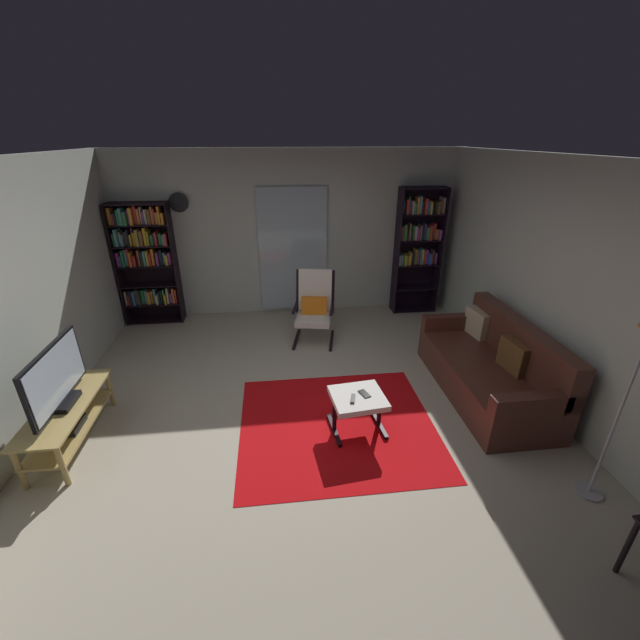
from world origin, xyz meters
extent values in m
plane|color=#B4A993|center=(0.00, 0.00, 0.00)|extent=(7.02, 7.02, 0.00)
cube|color=beige|center=(0.00, 2.90, 1.30)|extent=(5.60, 0.06, 2.60)
cube|color=beige|center=(2.70, 0.00, 1.30)|extent=(0.06, 6.00, 2.60)
cube|color=silver|center=(0.07, 2.83, 1.05)|extent=(1.10, 0.01, 2.00)
cube|color=red|center=(0.33, -0.24, 0.00)|extent=(2.01, 1.84, 0.01)
cube|color=tan|center=(-2.29, -0.17, 0.43)|extent=(0.44, 1.24, 0.02)
cube|color=tan|center=(-2.29, -0.17, 0.20)|extent=(0.40, 1.18, 0.02)
cylinder|color=tan|center=(-2.12, -0.74, 0.21)|extent=(0.05, 0.05, 0.42)
cylinder|color=tan|center=(-2.12, 0.40, 0.21)|extent=(0.05, 0.05, 0.42)
cylinder|color=tan|center=(-2.46, -0.74, 0.21)|extent=(0.05, 0.05, 0.42)
cylinder|color=tan|center=(-2.46, 0.40, 0.21)|extent=(0.05, 0.05, 0.42)
cube|color=black|center=(-2.29, -0.24, 0.25)|extent=(0.27, 0.28, 0.07)
cube|color=black|center=(-2.29, -0.17, 0.47)|extent=(0.20, 0.32, 0.05)
cube|color=black|center=(-2.29, -0.17, 0.77)|extent=(0.04, 0.98, 0.55)
cube|color=silver|center=(-2.27, -0.17, 0.77)|extent=(0.01, 0.92, 0.50)
cube|color=black|center=(-2.62, 2.67, 0.94)|extent=(0.02, 0.30, 1.88)
cube|color=black|center=(-1.77, 2.67, 0.94)|extent=(0.02, 0.30, 1.88)
cube|color=black|center=(-2.20, 2.82, 0.94)|extent=(0.87, 0.02, 1.88)
cube|color=black|center=(-2.20, 2.67, 0.02)|extent=(0.84, 0.28, 0.02)
cube|color=black|center=(-2.20, 2.67, 0.31)|extent=(0.84, 0.28, 0.02)
cube|color=black|center=(-2.20, 2.67, 0.63)|extent=(0.84, 0.28, 0.02)
cube|color=black|center=(-2.20, 2.67, 0.94)|extent=(0.84, 0.28, 0.02)
cube|color=black|center=(-2.20, 2.67, 1.25)|extent=(0.84, 0.28, 0.02)
cube|color=black|center=(-2.20, 2.67, 1.57)|extent=(0.84, 0.28, 0.02)
cube|color=black|center=(-2.20, 2.67, 1.86)|extent=(0.84, 0.28, 0.02)
cube|color=#C2B39F|center=(-2.59, 2.68, 0.43)|extent=(0.02, 0.20, 0.22)
cube|color=red|center=(-2.55, 2.66, 0.40)|extent=(0.03, 0.15, 0.16)
cube|color=black|center=(-2.51, 2.67, 0.44)|extent=(0.03, 0.24, 0.24)
cube|color=#3A6DAF|center=(-2.46, 2.67, 0.44)|extent=(0.03, 0.22, 0.23)
cube|color=brown|center=(-2.42, 2.68, 0.44)|extent=(0.03, 0.17, 0.24)
cube|color=#1F2C34|center=(-2.38, 2.66, 0.44)|extent=(0.03, 0.23, 0.24)
cube|color=#368E41|center=(-2.34, 2.66, 0.44)|extent=(0.04, 0.10, 0.23)
cube|color=teal|center=(-2.29, 2.67, 0.44)|extent=(0.04, 0.13, 0.23)
cube|color=orange|center=(-2.24, 2.69, 0.42)|extent=(0.04, 0.21, 0.20)
cube|color=orange|center=(-2.20, 2.68, 0.42)|extent=(0.02, 0.14, 0.20)
cube|color=teal|center=(-2.16, 2.68, 0.44)|extent=(0.03, 0.12, 0.24)
cube|color=beige|center=(-2.12, 2.66, 0.40)|extent=(0.03, 0.23, 0.16)
cube|color=#1A1E2E|center=(-2.08, 2.69, 0.42)|extent=(0.02, 0.19, 0.20)
cube|color=black|center=(-2.05, 2.68, 0.43)|extent=(0.02, 0.16, 0.22)
cube|color=#3A7E4A|center=(-2.02, 2.66, 0.44)|extent=(0.02, 0.12, 0.23)
cube|color=gold|center=(-1.99, 2.66, 0.40)|extent=(0.02, 0.24, 0.16)
cube|color=beige|center=(-1.95, 2.68, 0.45)|extent=(0.03, 0.20, 0.26)
cube|color=#8F3C8F|center=(-1.91, 2.67, 0.40)|extent=(0.04, 0.14, 0.16)
cube|color=orange|center=(-1.87, 2.68, 0.44)|extent=(0.03, 0.18, 0.25)
cube|color=red|center=(-1.83, 2.69, 0.44)|extent=(0.03, 0.20, 0.23)
cube|color=#923489|center=(-2.58, 2.69, 1.06)|extent=(0.04, 0.23, 0.22)
cube|color=teal|center=(-2.54, 2.68, 1.03)|extent=(0.02, 0.19, 0.17)
cube|color=#368D48|center=(-2.51, 2.67, 1.07)|extent=(0.02, 0.20, 0.25)
cube|color=teal|center=(-2.47, 2.68, 1.07)|extent=(0.04, 0.13, 0.25)
cube|color=red|center=(-2.43, 2.67, 1.08)|extent=(0.03, 0.16, 0.27)
cube|color=orange|center=(-2.40, 2.66, 1.06)|extent=(0.02, 0.20, 0.22)
cube|color=red|center=(-2.35, 2.68, 1.03)|extent=(0.04, 0.19, 0.16)
cube|color=#261C2B|center=(-2.31, 2.69, 1.04)|extent=(0.02, 0.12, 0.19)
cube|color=brown|center=(-2.28, 2.68, 1.07)|extent=(0.03, 0.20, 0.25)
cube|color=#212628|center=(-2.24, 2.67, 1.06)|extent=(0.03, 0.18, 0.22)
cube|color=teal|center=(-2.20, 2.67, 1.06)|extent=(0.03, 0.15, 0.23)
cube|color=gold|center=(-2.16, 2.66, 1.06)|extent=(0.03, 0.15, 0.23)
cube|color=red|center=(-2.12, 2.69, 1.04)|extent=(0.02, 0.23, 0.19)
cube|color=orange|center=(-2.08, 2.69, 1.08)|extent=(0.04, 0.16, 0.26)
cube|color=black|center=(-2.04, 2.68, 1.02)|extent=(0.02, 0.10, 0.15)
cube|color=#963F96|center=(-2.01, 2.67, 1.05)|extent=(0.03, 0.18, 0.20)
cube|color=#1F2B32|center=(-1.97, 2.68, 1.06)|extent=(0.04, 0.11, 0.23)
cube|color=#598AA1|center=(-1.92, 2.69, 1.04)|extent=(0.04, 0.11, 0.18)
cube|color=gold|center=(-1.88, 2.66, 1.03)|extent=(0.04, 0.14, 0.16)
cube|color=#9D3B86|center=(-1.84, 2.69, 1.04)|extent=(0.04, 0.18, 0.19)
cube|color=#318241|center=(-2.59, 2.68, 1.35)|extent=(0.03, 0.17, 0.19)
cube|color=teal|center=(-2.54, 2.68, 1.39)|extent=(0.04, 0.21, 0.25)
cube|color=beige|center=(-2.50, 2.68, 1.36)|extent=(0.02, 0.15, 0.21)
cube|color=teal|center=(-2.46, 2.67, 1.35)|extent=(0.03, 0.16, 0.17)
cube|color=brown|center=(-2.42, 2.69, 1.36)|extent=(0.04, 0.12, 0.21)
cube|color=black|center=(-2.38, 2.68, 1.38)|extent=(0.03, 0.20, 0.25)
cube|color=gold|center=(-2.35, 2.67, 1.35)|extent=(0.03, 0.14, 0.17)
cube|color=#9B3D87|center=(-2.32, 2.69, 1.39)|extent=(0.02, 0.11, 0.27)
cube|color=orange|center=(-2.29, 2.69, 1.36)|extent=(0.04, 0.21, 0.21)
cube|color=#A2983C|center=(-2.24, 2.66, 1.38)|extent=(0.04, 0.22, 0.24)
cube|color=brown|center=(-2.19, 2.66, 1.37)|extent=(0.04, 0.19, 0.22)
cube|color=gold|center=(-2.13, 2.68, 1.39)|extent=(0.04, 0.20, 0.26)
cube|color=#A4952B|center=(-2.10, 2.69, 1.37)|extent=(0.03, 0.20, 0.21)
cube|color=#357E41|center=(-2.05, 2.66, 1.34)|extent=(0.04, 0.10, 0.15)
cube|color=#8B439A|center=(-2.01, 2.68, 1.35)|extent=(0.03, 0.10, 0.18)
cube|color=red|center=(-1.98, 2.66, 1.36)|extent=(0.02, 0.20, 0.20)
cube|color=#2C7F42|center=(-1.93, 2.66, 1.35)|extent=(0.04, 0.10, 0.17)
cube|color=#569EA3|center=(-1.88, 2.68, 1.34)|extent=(0.03, 0.20, 0.16)
cube|color=#C93939|center=(-1.84, 2.66, 1.35)|extent=(0.04, 0.21, 0.18)
cube|color=gold|center=(-2.58, 2.68, 1.69)|extent=(0.04, 0.15, 0.24)
cube|color=#C1362D|center=(-2.53, 2.69, 1.65)|extent=(0.03, 0.22, 0.15)
cube|color=#1F232E|center=(-2.49, 2.69, 1.66)|extent=(0.03, 0.24, 0.18)
cube|color=#328D53|center=(-2.45, 2.68, 1.68)|extent=(0.03, 0.23, 0.22)
cube|color=teal|center=(-2.41, 2.66, 1.69)|extent=(0.04, 0.23, 0.24)
cube|color=#378A45|center=(-2.35, 2.66, 1.67)|extent=(0.04, 0.24, 0.20)
cube|color=#93308A|center=(-2.31, 2.68, 1.68)|extent=(0.03, 0.18, 0.22)
cube|color=gold|center=(-2.27, 2.67, 1.69)|extent=(0.04, 0.22, 0.24)
cube|color=red|center=(-2.22, 2.69, 1.71)|extent=(0.03, 0.14, 0.27)
cube|color=orange|center=(-2.18, 2.68, 1.68)|extent=(0.03, 0.13, 0.22)
cube|color=beige|center=(-2.15, 2.69, 1.70)|extent=(0.02, 0.11, 0.25)
cube|color=purple|center=(-2.12, 2.67, 1.66)|extent=(0.03, 0.11, 0.18)
cube|color=#BDBB9E|center=(-2.08, 2.68, 1.68)|extent=(0.03, 0.15, 0.21)
cube|color=brown|center=(-2.03, 2.67, 1.68)|extent=(0.04, 0.16, 0.22)
cube|color=orange|center=(-1.99, 2.67, 1.70)|extent=(0.02, 0.13, 0.25)
cube|color=#BF2939|center=(-1.96, 2.69, 1.69)|extent=(0.03, 0.22, 0.23)
cube|color=#A19030|center=(-1.92, 2.69, 1.66)|extent=(0.04, 0.23, 0.17)
cube|color=orange|center=(-1.88, 2.66, 1.70)|extent=(0.03, 0.21, 0.26)
cube|color=orange|center=(-1.84, 2.67, 1.66)|extent=(0.04, 0.21, 0.17)
cube|color=black|center=(1.74, 2.63, 1.02)|extent=(0.02, 0.30, 2.05)
cube|color=black|center=(2.45, 2.63, 1.02)|extent=(0.02, 0.30, 2.05)
cube|color=black|center=(2.09, 2.77, 1.02)|extent=(0.73, 0.02, 2.05)
cube|color=black|center=(2.09, 2.63, 0.02)|extent=(0.70, 0.28, 0.02)
cube|color=black|center=(2.09, 2.63, 0.41)|extent=(0.70, 0.28, 0.02)
cube|color=black|center=(2.09, 2.63, 0.82)|extent=(0.70, 0.28, 0.02)
cube|color=black|center=(2.09, 2.63, 1.23)|extent=(0.70, 0.28, 0.02)
cube|color=black|center=(2.09, 2.63, 1.64)|extent=(0.70, 0.28, 0.02)
cube|color=black|center=(2.09, 2.63, 2.03)|extent=(0.70, 0.28, 0.02)
cube|color=beige|center=(1.78, 2.62, 0.91)|extent=(0.04, 0.17, 0.17)
cube|color=teal|center=(1.82, 2.62, 0.91)|extent=(0.03, 0.16, 0.18)
cube|color=#9E9F2F|center=(1.86, 2.62, 0.92)|extent=(0.02, 0.21, 0.18)
cube|color=gold|center=(1.90, 2.65, 0.91)|extent=(0.03, 0.20, 0.16)
cube|color=gold|center=(1.94, 2.64, 0.91)|extent=(0.02, 0.23, 0.16)
cube|color=gold|center=(1.97, 2.64, 0.93)|extent=(0.03, 0.14, 0.20)
cube|color=#21202A|center=(2.01, 2.62, 0.93)|extent=(0.03, 0.14, 0.21)
cube|color=olive|center=(2.06, 2.65, 0.95)|extent=(0.04, 0.13, 0.25)
cube|color=#8B448A|center=(2.10, 2.65, 0.94)|extent=(0.03, 0.11, 0.23)
cube|color=#408C48|center=(2.14, 2.62, 0.95)|extent=(0.02, 0.12, 0.26)
cube|color=beige|center=(2.17, 2.64, 0.95)|extent=(0.03, 0.13, 0.25)
cube|color=#C03E21|center=(2.20, 2.65, 0.94)|extent=(0.02, 0.15, 0.22)
cube|color=purple|center=(2.24, 2.64, 0.94)|extent=(0.04, 0.12, 0.23)
cube|color=blue|center=(2.29, 2.64, 0.92)|extent=(0.04, 0.22, 0.18)
cube|color=orange|center=(2.32, 2.63, 0.91)|extent=(0.02, 0.13, 0.16)
cube|color=brown|center=(2.35, 2.64, 0.94)|extent=(0.02, 0.12, 0.23)
cube|color=#9B448E|center=(2.39, 2.63, 0.92)|extent=(0.04, 0.13, 0.18)
cube|color=brown|center=(1.78, 2.61, 1.35)|extent=(0.04, 0.14, 0.23)
cube|color=#36833B|center=(1.83, 2.65, 1.36)|extent=(0.04, 0.21, 0.25)
cube|color=#2E2B28|center=(1.87, 2.62, 1.31)|extent=(0.02, 0.13, 0.16)
cube|color=brown|center=(1.91, 2.62, 1.37)|extent=(0.03, 0.15, 0.27)
cube|color=black|center=(1.94, 2.63, 1.33)|extent=(0.02, 0.17, 0.19)
cube|color=#2F883B|center=(1.97, 2.63, 1.34)|extent=(0.04, 0.11, 0.22)
cube|color=#BCB69F|center=(2.01, 2.65, 1.34)|extent=(0.03, 0.19, 0.22)
cube|color=purple|center=(2.05, 2.62, 1.33)|extent=(0.03, 0.18, 0.19)
cube|color=brown|center=(2.08, 2.62, 1.35)|extent=(0.03, 0.18, 0.23)
cube|color=#1E1731|center=(2.12, 2.65, 1.36)|extent=(0.04, 0.21, 0.26)
cube|color=#3C59AD|center=(2.16, 2.64, 1.36)|extent=(0.03, 0.15, 0.26)
cube|color=#39904B|center=(2.20, 2.63, 1.33)|extent=(0.04, 0.19, 0.20)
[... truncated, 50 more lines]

